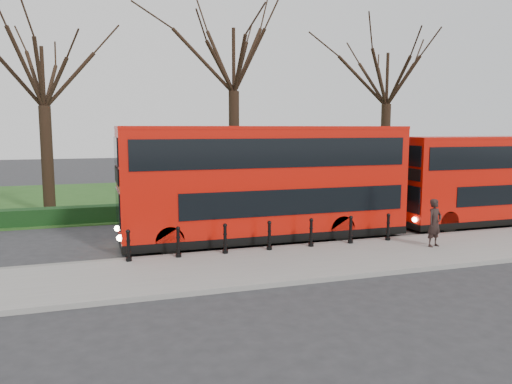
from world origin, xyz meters
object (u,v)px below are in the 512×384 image
object	(u,v)px
bus_lead	(266,184)
bus_rear	(499,180)
bollard_row	(269,236)
pedestrian	(435,223)

from	to	relation	value
bus_lead	bus_rear	xyz separation A→B (m)	(11.56, -0.02, -0.23)
bollard_row	bus_rear	xyz separation A→B (m)	(12.17, 2.09, 1.40)
bollard_row	pedestrian	world-z (taller)	pedestrian
pedestrian	bollard_row	bearing A→B (deg)	151.67
bollard_row	bus_lead	bearing A→B (deg)	73.97
bollard_row	pedestrian	distance (m)	6.09
bus_lead	bus_rear	distance (m)	11.56
bollard_row	bus_rear	bearing A→B (deg)	9.76
bollard_row	bus_lead	size ratio (longest dim) A/B	0.87
bus_rear	pedestrian	distance (m)	7.25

